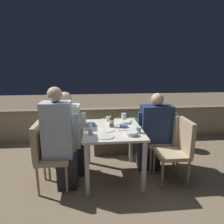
{
  "coord_description": "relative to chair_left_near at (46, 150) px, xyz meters",
  "views": [
    {
      "loc": [
        -0.27,
        -2.67,
        1.66
      ],
      "look_at": [
        0.0,
        0.07,
        0.98
      ],
      "focal_mm": 32.0,
      "sensor_mm": 36.0,
      "label": 1
    }
  ],
  "objects": [
    {
      "name": "ground_plane",
      "position": [
        0.9,
        0.18,
        -0.54
      ],
      "size": [
        16.0,
        16.0,
        0.0
      ],
      "primitive_type": "plane",
      "color": "#847056"
    },
    {
      "name": "parapet_wall",
      "position": [
        0.9,
        1.73,
        -0.19
      ],
      "size": [
        9.0,
        0.18,
        0.69
      ],
      "color": "gray",
      "rests_on": "ground_plane"
    },
    {
      "name": "dining_table",
      "position": [
        0.9,
        0.18,
        0.11
      ],
      "size": [
        0.82,
        0.98,
        0.76
      ],
      "color": "silver",
      "rests_on": "ground_plane"
    },
    {
      "name": "planter_hedge",
      "position": [
        1.11,
        1.03,
        -0.17
      ],
      "size": [
        0.95,
        0.47,
        0.67
      ],
      "color": "brown",
      "rests_on": "ground_plane"
    },
    {
      "name": "chair_left_near",
      "position": [
        0.0,
        0.0,
        0.0
      ],
      "size": [
        0.43,
        0.42,
        0.91
      ],
      "color": "tan",
      "rests_on": "ground_plane"
    },
    {
      "name": "person_blue_shirt",
      "position": [
        0.2,
        0.0,
        0.15
      ],
      "size": [
        0.47,
        0.26,
        1.37
      ],
      "color": "#282833",
      "rests_on": "ground_plane"
    },
    {
      "name": "chair_left_far",
      "position": [
        0.07,
        0.33,
        0.0
      ],
      "size": [
        0.43,
        0.42,
        0.91
      ],
      "color": "tan",
      "rests_on": "ground_plane"
    },
    {
      "name": "person_white_polo",
      "position": [
        0.27,
        0.33,
        0.09
      ],
      "size": [
        0.48,
        0.26,
        1.26
      ],
      "color": "#282833",
      "rests_on": "ground_plane"
    },
    {
      "name": "chair_right_near",
      "position": [
        1.8,
        -0.02,
        0.0
      ],
      "size": [
        0.43,
        0.42,
        0.91
      ],
      "color": "tan",
      "rests_on": "ground_plane"
    },
    {
      "name": "chair_right_far",
      "position": [
        1.76,
        0.38,
        0.0
      ],
      "size": [
        0.43,
        0.42,
        0.91
      ],
      "color": "tan",
      "rests_on": "ground_plane"
    },
    {
      "name": "person_navy_jumper",
      "position": [
        1.56,
        0.38,
        0.06
      ],
      "size": [
        0.52,
        0.26,
        1.22
      ],
      "color": "#282833",
      "rests_on": "ground_plane"
    },
    {
      "name": "beer_bottle",
      "position": [
        0.89,
        0.25,
        0.3
      ],
      "size": [
        0.07,
        0.07,
        0.24
      ],
      "color": "brown",
      "rests_on": "dining_table"
    },
    {
      "name": "plate_0",
      "position": [
        0.94,
        0.39,
        0.22
      ],
      "size": [
        0.19,
        0.19,
        0.01
      ],
      "color": "white",
      "rests_on": "dining_table"
    },
    {
      "name": "plate_1",
      "position": [
        0.78,
        -0.14,
        0.22
      ],
      "size": [
        0.22,
        0.22,
        0.01
      ],
      "color": "silver",
      "rests_on": "dining_table"
    },
    {
      "name": "plate_2",
      "position": [
        0.82,
        0.1,
        0.22
      ],
      "size": [
        0.19,
        0.19,
        0.01
      ],
      "color": "white",
      "rests_on": "dining_table"
    },
    {
      "name": "bowl_0",
      "position": [
        1.13,
        0.4,
        0.23
      ],
      "size": [
        0.14,
        0.14,
        0.03
      ],
      "color": "silver",
      "rests_on": "dining_table"
    },
    {
      "name": "bowl_1",
      "position": [
        1.12,
        -0.12,
        0.24
      ],
      "size": [
        0.15,
        0.15,
        0.05
      ],
      "color": "silver",
      "rests_on": "dining_table"
    },
    {
      "name": "bowl_2",
      "position": [
        0.59,
        0.33,
        0.23
      ],
      "size": [
        0.15,
        0.15,
        0.04
      ],
      "color": "#4C709E",
      "rests_on": "dining_table"
    },
    {
      "name": "bowl_3",
      "position": [
        1.06,
        0.23,
        0.23
      ],
      "size": [
        0.11,
        0.11,
        0.04
      ],
      "color": "#4C709E",
      "rests_on": "dining_table"
    },
    {
      "name": "glass_cup_0",
      "position": [
        1.12,
        0.56,
        0.27
      ],
      "size": [
        0.08,
        0.08,
        0.12
      ],
      "color": "silver",
      "rests_on": "dining_table"
    },
    {
      "name": "glass_cup_1",
      "position": [
        0.59,
        -0.04,
        0.25
      ],
      "size": [
        0.07,
        0.07,
        0.08
      ],
      "color": "silver",
      "rests_on": "dining_table"
    },
    {
      "name": "glass_cup_2",
      "position": [
        0.58,
        0.17,
        0.26
      ],
      "size": [
        0.08,
        0.08,
        0.09
      ],
      "color": "silver",
      "rests_on": "dining_table"
    },
    {
      "name": "glass_cup_3",
      "position": [
        1.22,
        -0.03,
        0.25
      ],
      "size": [
        0.08,
        0.08,
        0.08
      ],
      "color": "silver",
      "rests_on": "dining_table"
    },
    {
      "name": "glass_cup_4",
      "position": [
        0.86,
        0.52,
        0.25
      ],
      "size": [
        0.06,
        0.06,
        0.08
      ],
      "color": "silver",
      "rests_on": "dining_table"
    },
    {
      "name": "fork_0",
      "position": [
        1.05,
        0.07,
        0.22
      ],
      "size": [
        0.17,
        0.04,
        0.01
      ],
      "color": "silver",
      "rests_on": "dining_table"
    },
    {
      "name": "potted_plant",
      "position": [
        2.17,
        1.11,
        -0.1
      ],
      "size": [
        0.3,
        0.3,
        0.74
      ],
      "color": "#B2A899",
      "rests_on": "ground_plane"
    }
  ]
}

